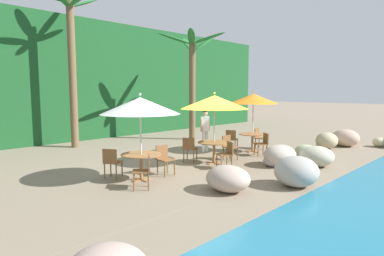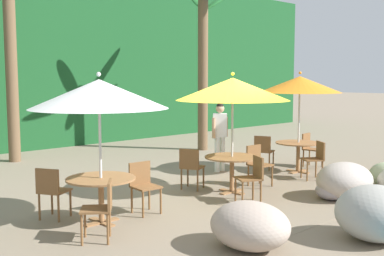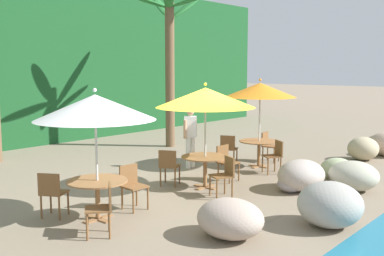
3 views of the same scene
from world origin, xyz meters
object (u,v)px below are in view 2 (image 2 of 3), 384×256
dining_table_white (101,185)px  chair_white_left (102,206)px  chair_yellow_inland (191,165)px  umbrella_orange (300,85)px  dining_table_orange (298,147)px  chair_white_seaward (143,183)px  umbrella_yellow (233,89)px  chair_white_inland (51,189)px  palm_tree_second (9,7)px  waiter_in_white (220,132)px  palm_tree_third (204,38)px  chair_yellow_seaward (257,162)px  dining_table_yellow (232,163)px  umbrella_white (99,94)px  chair_orange_inland (264,150)px  chair_orange_seaward (310,147)px  chair_yellow_left (253,176)px  chair_orange_left (316,157)px

dining_table_white → chair_white_left: size_ratio=1.26×
chair_yellow_inland → umbrella_orange: (3.18, -0.44, 1.64)m
dining_table_orange → chair_white_seaward: bearing=-177.6°
umbrella_yellow → chair_yellow_inland: (-0.45, 0.73, -1.58)m
chair_white_inland → dining_table_white: bearing=-54.2°
umbrella_orange → palm_tree_second: palm_tree_second is taller
dining_table_orange → waiter_in_white: (-1.34, 1.37, 0.37)m
palm_tree_third → chair_yellow_seaward: bearing=-121.6°
palm_tree_second → dining_table_yellow: bearing=-75.1°
dining_table_yellow → umbrella_white: bearing=178.9°
umbrella_white → chair_yellow_inland: bearing=14.5°
dining_table_white → waiter_in_white: bearing=19.9°
chair_orange_inland → chair_orange_seaward: bearing=-24.1°
chair_white_seaward → chair_yellow_inland: 1.84m
palm_tree_third → chair_orange_seaward: bearing=-90.3°
chair_orange_inland → palm_tree_third: (1.25, 3.43, 3.04)m
chair_yellow_seaward → chair_yellow_left: (-1.16, -0.84, 0.00)m
chair_yellow_left → chair_orange_seaward: size_ratio=1.00×
chair_white_left → palm_tree_second: (1.74, 7.19, 3.68)m
chair_white_left → chair_orange_inland: (5.81, 1.72, 0.00)m
chair_white_seaward → palm_tree_second: size_ratio=0.13×
chair_white_left → umbrella_orange: umbrella_orange is taller
chair_white_seaward → chair_orange_left: size_ratio=1.00×
chair_white_inland → chair_yellow_seaward: same height
chair_yellow_seaward → chair_yellow_inland: 1.47m
dining_table_yellow → dining_table_orange: 2.74m
chair_white_inland → chair_orange_seaward: 7.10m
chair_white_inland → chair_yellow_left: (3.22, -1.55, 0.00)m
waiter_in_white → dining_table_orange: bearing=-45.7°
umbrella_white → dining_table_orange: umbrella_white is taller
dining_table_white → chair_orange_inland: chair_orange_inland is taller
chair_yellow_left → palm_tree_third: size_ratio=0.16×
umbrella_yellow → chair_orange_left: (2.32, -0.47, -1.58)m
umbrella_white → waiter_in_white: 4.83m
chair_orange_inland → palm_tree_second: bearing=126.6°
chair_white_left → dining_table_white: bearing=58.7°
dining_table_white → dining_table_orange: bearing=2.3°
chair_yellow_inland → umbrella_orange: bearing=-7.9°
chair_yellow_inland → chair_white_inland: bearing=179.6°
chair_yellow_left → palm_tree_second: size_ratio=0.13×
umbrella_white → dining_table_white: umbrella_white is taller
chair_white_left → umbrella_orange: 6.49m
chair_white_inland → chair_orange_inland: same height
palm_tree_second → palm_tree_third: size_ratio=1.23×
chair_yellow_seaward → dining_table_orange: (1.88, 0.24, 0.10)m
chair_white_inland → chair_orange_inland: 5.87m
dining_table_white → chair_orange_seaward: size_ratio=1.26×
waiter_in_white → chair_orange_left: bearing=-66.3°
chair_yellow_seaward → chair_yellow_left: 1.43m
umbrella_orange → waiter_in_white: umbrella_orange is taller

